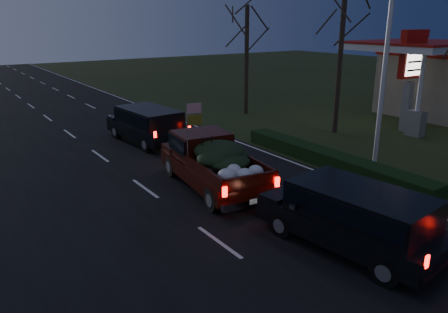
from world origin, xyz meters
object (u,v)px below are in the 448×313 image
gas_price_pylon (412,64)px  rear_suv (356,213)px  lead_suv (148,122)px  light_pole (388,35)px  pickup_truck (212,159)px

gas_price_pylon → rear_suv: size_ratio=1.06×
lead_suv → rear_suv: same height
light_pole → pickup_truck: (-7.30, 1.76, -4.39)m
gas_price_pylon → lead_suv: bearing=155.7°
gas_price_pylon → pickup_truck: bearing=-174.9°
lead_suv → gas_price_pylon: bearing=-28.6°
gas_price_pylon → pickup_truck: size_ratio=0.97×
pickup_truck → rear_suv: (0.63, -6.15, 0.01)m
light_pole → rear_suv: (-6.67, -4.39, -4.38)m
pickup_truck → lead_suv: size_ratio=1.11×
light_pole → lead_suv: bearing=126.6°
pickup_truck → rear_suv: size_ratio=1.10×
light_pole → lead_suv: size_ratio=1.76×
gas_price_pylon → lead_suv: gas_price_pylon is taller
light_pole → lead_suv: 11.92m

